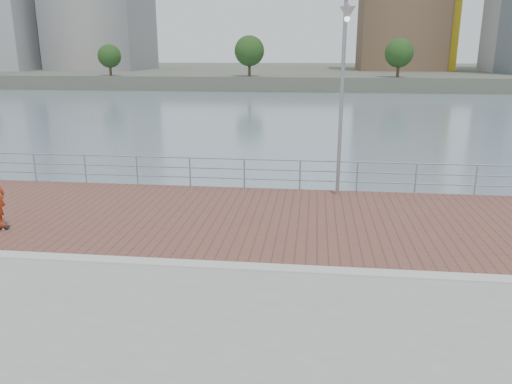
# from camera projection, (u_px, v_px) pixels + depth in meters

# --- Properties ---
(water) EXTENTS (400.00, 400.00, 0.00)m
(water) POSITION_uv_depth(u_px,v_px,m) (247.00, 342.00, 12.32)
(water) COLOR slate
(water) RESTS_ON ground
(brick_lane) EXTENTS (40.00, 6.80, 0.02)m
(brick_lane) POSITION_uv_depth(u_px,v_px,m) (262.00, 218.00, 15.20)
(brick_lane) COLOR brown
(brick_lane) RESTS_ON seawall
(curb) EXTENTS (40.00, 0.40, 0.06)m
(curb) POSITION_uv_depth(u_px,v_px,m) (246.00, 267.00, 11.76)
(curb) COLOR #B7B5AD
(curb) RESTS_ON seawall
(far_shore) EXTENTS (320.00, 95.00, 2.50)m
(far_shore) POSITION_uv_depth(u_px,v_px,m) (311.00, 73.00, 128.94)
(far_shore) COLOR #4C5142
(far_shore) RESTS_ON ground
(guardrail) EXTENTS (39.06, 0.06, 1.13)m
(guardrail) POSITION_uv_depth(u_px,v_px,m) (272.00, 171.00, 18.26)
(guardrail) COLOR #8C9EA8
(guardrail) RESTS_ON brick_lane
(street_lamp) EXTENTS (0.48, 1.39, 6.55)m
(street_lamp) POSITION_uv_depth(u_px,v_px,m) (344.00, 60.00, 15.97)
(street_lamp) COLOR gray
(street_lamp) RESTS_ON brick_lane
(shoreline_trees) EXTENTS (144.69, 5.13, 6.84)m
(shoreline_trees) POSITION_uv_depth(u_px,v_px,m) (310.00, 53.00, 84.03)
(shoreline_trees) COLOR #473323
(shoreline_trees) RESTS_ON far_shore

